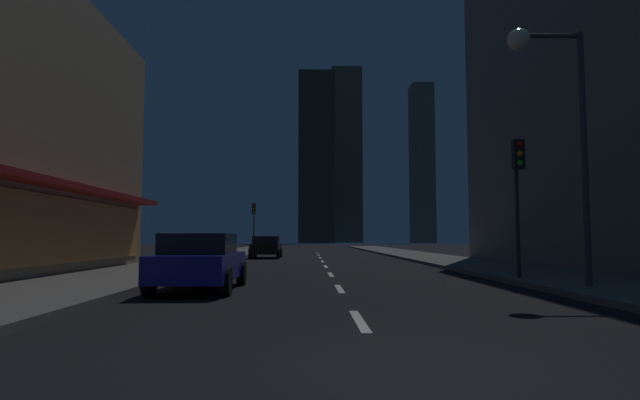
{
  "coord_description": "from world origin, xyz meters",
  "views": [
    {
      "loc": [
        -0.83,
        -5.21,
        1.35
      ],
      "look_at": [
        0.0,
        29.96,
        3.92
      ],
      "focal_mm": 28.93,
      "sensor_mm": 36.0,
      "label": 1
    }
  ],
  "objects_px": {
    "car_parked_far": "(266,247)",
    "fire_hydrant_far_left": "(202,256)",
    "street_lamp_right": "(550,92)",
    "traffic_light_far_left": "(254,216)",
    "traffic_light_near_right": "(518,176)",
    "car_parked_near": "(200,261)"
  },
  "relations": [
    {
      "from": "fire_hydrant_far_left",
      "to": "street_lamp_right",
      "type": "height_order",
      "value": "street_lamp_right"
    },
    {
      "from": "traffic_light_far_left",
      "to": "car_parked_far",
      "type": "bearing_deg",
      "value": -79.47
    },
    {
      "from": "traffic_light_far_left",
      "to": "street_lamp_right",
      "type": "relative_size",
      "value": 0.64
    },
    {
      "from": "car_parked_near",
      "to": "traffic_light_far_left",
      "type": "distance_m",
      "value": 31.36
    },
    {
      "from": "car_parked_far",
      "to": "fire_hydrant_far_left",
      "type": "height_order",
      "value": "car_parked_far"
    },
    {
      "from": "car_parked_near",
      "to": "fire_hydrant_far_left",
      "type": "bearing_deg",
      "value": 101.21
    },
    {
      "from": "car_parked_far",
      "to": "traffic_light_far_left",
      "type": "distance_m",
      "value": 10.69
    },
    {
      "from": "street_lamp_right",
      "to": "fire_hydrant_far_left",
      "type": "bearing_deg",
      "value": 132.81
    },
    {
      "from": "car_parked_near",
      "to": "traffic_light_far_left",
      "type": "height_order",
      "value": "traffic_light_far_left"
    },
    {
      "from": "street_lamp_right",
      "to": "traffic_light_far_left",
      "type": "bearing_deg",
      "value": 108.9
    },
    {
      "from": "car_parked_far",
      "to": "traffic_light_far_left",
      "type": "relative_size",
      "value": 1.01
    },
    {
      "from": "fire_hydrant_far_left",
      "to": "traffic_light_far_left",
      "type": "bearing_deg",
      "value": 88.83
    },
    {
      "from": "car_parked_far",
      "to": "traffic_light_near_right",
      "type": "distance_m",
      "value": 21.29
    },
    {
      "from": "fire_hydrant_far_left",
      "to": "traffic_light_near_right",
      "type": "relative_size",
      "value": 0.16
    },
    {
      "from": "traffic_light_near_right",
      "to": "traffic_light_far_left",
      "type": "bearing_deg",
      "value": 110.57
    },
    {
      "from": "car_parked_near",
      "to": "car_parked_far",
      "type": "bearing_deg",
      "value": 90.0
    },
    {
      "from": "traffic_light_near_right",
      "to": "street_lamp_right",
      "type": "relative_size",
      "value": 0.64
    },
    {
      "from": "car_parked_near",
      "to": "traffic_light_near_right",
      "type": "distance_m",
      "value": 9.61
    },
    {
      "from": "traffic_light_near_right",
      "to": "street_lamp_right",
      "type": "distance_m",
      "value": 3.1
    },
    {
      "from": "car_parked_far",
      "to": "traffic_light_near_right",
      "type": "bearing_deg",
      "value": -64.51
    },
    {
      "from": "car_parked_near",
      "to": "traffic_light_far_left",
      "type": "xyz_separation_m",
      "value": [
        -1.9,
        31.21,
        2.45
      ]
    },
    {
      "from": "fire_hydrant_far_left",
      "to": "street_lamp_right",
      "type": "distance_m",
      "value": 17.23
    }
  ]
}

